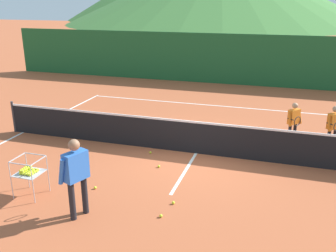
# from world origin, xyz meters

# --- Properties ---
(ground_plane) EXTENTS (120.00, 120.00, 0.00)m
(ground_plane) POSITION_xyz_m (0.00, 0.00, 0.00)
(ground_plane) COLOR #B25633
(line_baseline_far) EXTENTS (11.89, 0.08, 0.01)m
(line_baseline_far) POSITION_xyz_m (0.00, 5.21, 0.00)
(line_baseline_far) COLOR white
(line_baseline_far) RESTS_ON ground
(line_sideline_west) EXTENTS (0.08, 10.69, 0.01)m
(line_sideline_west) POSITION_xyz_m (-5.94, 0.00, 0.00)
(line_sideline_west) COLOR white
(line_sideline_west) RESTS_ON ground
(line_service_center) EXTENTS (0.08, 5.08, 0.01)m
(line_service_center) POSITION_xyz_m (0.00, 0.00, 0.00)
(line_service_center) COLOR white
(line_service_center) RESTS_ON ground
(tennis_net) EXTENTS (12.56, 0.08, 1.05)m
(tennis_net) POSITION_xyz_m (0.00, 0.00, 0.50)
(tennis_net) COLOR #333338
(tennis_net) RESTS_ON ground
(instructor) EXTENTS (0.49, 0.84, 1.68)m
(instructor) POSITION_xyz_m (-1.54, -3.90, 1.01)
(instructor) COLOR black
(instructor) RESTS_ON ground
(student_0) EXTENTS (0.46, 0.70, 1.30)m
(student_0) POSITION_xyz_m (2.63, 1.63, 0.78)
(student_0) COLOR black
(student_0) RESTS_ON ground
(student_1) EXTENTS (0.50, 0.70, 1.35)m
(student_1) POSITION_xyz_m (3.72, 1.42, 0.81)
(student_1) COLOR black
(student_1) RESTS_ON ground
(ball_cart) EXTENTS (0.58, 0.58, 0.90)m
(ball_cart) POSITION_xyz_m (-3.04, -3.47, 0.59)
(ball_cart) COLOR #B7B7BC
(ball_cart) RESTS_ON ground
(tennis_ball_0) EXTENTS (0.07, 0.07, 0.07)m
(tennis_ball_0) POSITION_xyz_m (-1.26, -0.42, 0.03)
(tennis_ball_0) COLOR yellow
(tennis_ball_0) RESTS_ON ground
(tennis_ball_3) EXTENTS (0.07, 0.07, 0.07)m
(tennis_ball_3) POSITION_xyz_m (-0.72, -1.23, 0.03)
(tennis_ball_3) COLOR yellow
(tennis_ball_3) RESTS_ON ground
(tennis_ball_4) EXTENTS (0.07, 0.07, 0.07)m
(tennis_ball_4) POSITION_xyz_m (0.17, -2.90, 0.03)
(tennis_ball_4) COLOR yellow
(tennis_ball_4) RESTS_ON ground
(tennis_ball_5) EXTENTS (0.07, 0.07, 0.07)m
(tennis_ball_5) POSITION_xyz_m (0.08, -3.47, 0.03)
(tennis_ball_5) COLOR yellow
(tennis_ball_5) RESTS_ON ground
(tennis_ball_6) EXTENTS (0.07, 0.07, 0.07)m
(tennis_ball_6) POSITION_xyz_m (-1.78, -2.79, 0.03)
(tennis_ball_6) COLOR yellow
(tennis_ball_6) RESTS_ON ground
(windscreen_fence) EXTENTS (26.15, 0.08, 2.59)m
(windscreen_fence) POSITION_xyz_m (0.00, 9.57, 1.29)
(windscreen_fence) COLOR #1E5B2D
(windscreen_fence) RESTS_ON ground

